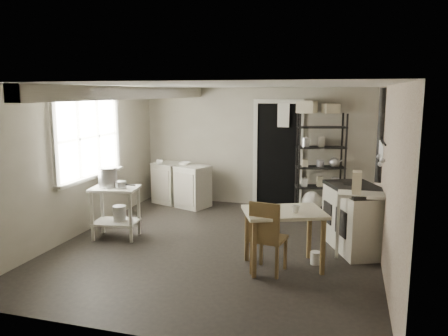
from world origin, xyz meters
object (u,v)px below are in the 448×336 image
(stockpot, at_px, (108,177))
(stove, at_px, (357,219))
(shelf_rack, at_px, (320,162))
(work_table, at_px, (283,239))
(chair, at_px, (269,234))
(prep_table, at_px, (116,212))
(flour_sack, at_px, (312,201))
(base_cabinets, at_px, (181,182))

(stockpot, distance_m, stove, 3.71)
(shelf_rack, xyz_separation_m, stove, (0.64, -1.82, -0.51))
(work_table, relative_size, chair, 1.06)
(work_table, bearing_deg, chair, -128.38)
(chair, bearing_deg, stockpot, 175.98)
(chair, bearing_deg, work_table, 61.25)
(prep_table, distance_m, shelf_rack, 3.75)
(chair, height_order, flour_sack, chair)
(prep_table, xyz_separation_m, work_table, (2.63, -0.45, -0.02))
(prep_table, bearing_deg, chair, -14.41)
(prep_table, xyz_separation_m, base_cabinets, (0.21, 2.15, 0.06))
(stockpot, bearing_deg, prep_table, 4.55)
(stove, height_order, work_table, stove)
(stockpot, height_order, work_table, stockpot)
(chair, bearing_deg, prep_table, 175.22)
(base_cabinets, distance_m, shelf_rack, 2.72)
(stove, relative_size, chair, 1.24)
(shelf_rack, distance_m, stove, 2.00)
(stove, bearing_deg, prep_table, 164.87)
(stove, height_order, chair, chair)
(stockpot, xyz_separation_m, base_cabinets, (0.32, 2.15, -0.48))
(flour_sack, bearing_deg, prep_table, -141.83)
(prep_table, distance_m, stove, 3.57)
(stove, bearing_deg, chair, -155.71)
(stockpot, distance_m, work_table, 2.83)
(base_cabinets, height_order, shelf_rack, shelf_rack)
(base_cabinets, bearing_deg, flour_sack, 20.65)
(stove, bearing_deg, flour_sack, 91.34)
(base_cabinets, xyz_separation_m, work_table, (2.42, -2.60, -0.08))
(prep_table, relative_size, chair, 0.85)
(base_cabinets, relative_size, stove, 1.08)
(stockpot, height_order, base_cabinets, stockpot)
(work_table, height_order, chair, chair)
(flour_sack, bearing_deg, work_table, -92.89)
(chair, bearing_deg, shelf_rack, 91.89)
(stockpot, height_order, flour_sack, stockpot)
(stockpot, bearing_deg, work_table, -9.13)
(work_table, distance_m, chair, 0.26)
(base_cabinets, bearing_deg, work_table, -26.98)
(stockpot, xyz_separation_m, work_table, (2.74, -0.44, -0.56))
(shelf_rack, distance_m, work_table, 2.85)
(base_cabinets, xyz_separation_m, flour_sack, (2.55, 0.03, -0.22))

